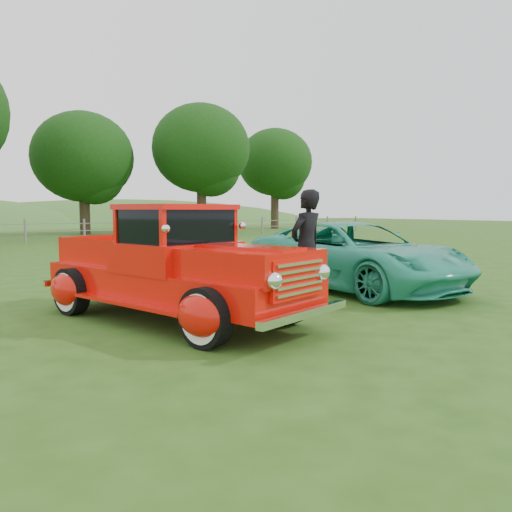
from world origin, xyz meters
TOP-DOWN VIEW (x-y plane):
  - ground at (0.00, 0.00)m, footprint 140.00×140.00m
  - fence_line at (0.00, 22.00)m, footprint 48.00×0.12m
  - tree_near_east at (5.00, 29.00)m, footprint 6.80×6.80m
  - tree_mid_east at (13.00, 27.00)m, footprint 7.20×7.20m
  - tree_far_east at (22.00, 30.00)m, footprint 6.60×6.60m
  - red_pickup at (-1.44, 0.98)m, footprint 3.17×5.27m
  - teal_sedan at (3.01, 1.55)m, footprint 2.44×5.20m
  - man at (1.14, 0.93)m, footprint 0.84×0.64m

SIDE VIEW (x-z plane):
  - ground at x=0.00m, z-range 0.00..0.00m
  - fence_line at x=0.00m, z-range 0.00..1.20m
  - teal_sedan at x=3.01m, z-range 0.00..1.44m
  - red_pickup at x=-1.44m, z-range -0.09..1.69m
  - man at x=1.14m, z-range 0.00..2.06m
  - tree_near_east at x=5.00m, z-range 1.08..9.41m
  - tree_far_east at x=22.00m, z-range 1.43..10.29m
  - tree_mid_east at x=13.00m, z-range 1.45..10.89m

